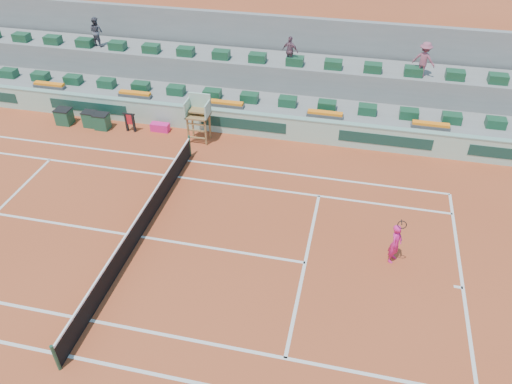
{
  "coord_description": "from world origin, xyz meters",
  "views": [
    {
      "loc": [
        7.52,
        -13.03,
        12.97
      ],
      "look_at": [
        4.0,
        2.5,
        1.0
      ],
      "focal_mm": 35.0,
      "sensor_mm": 36.0,
      "label": 1
    }
  ],
  "objects_px": {
    "umpire_chair": "(198,112)",
    "drink_cooler_a": "(102,121)",
    "player_bag": "(160,127)",
    "tennis_player": "(396,243)"
  },
  "relations": [
    {
      "from": "umpire_chair",
      "to": "drink_cooler_a",
      "type": "distance_m",
      "value": 5.41
    },
    {
      "from": "drink_cooler_a",
      "to": "tennis_player",
      "type": "distance_m",
      "value": 16.17
    },
    {
      "from": "tennis_player",
      "to": "umpire_chair",
      "type": "bearing_deg",
      "value": 145.03
    },
    {
      "from": "player_bag",
      "to": "drink_cooler_a",
      "type": "distance_m",
      "value": 3.04
    },
    {
      "from": "tennis_player",
      "to": "player_bag",
      "type": "bearing_deg",
      "value": 149.26
    },
    {
      "from": "player_bag",
      "to": "drink_cooler_a",
      "type": "bearing_deg",
      "value": -171.7
    },
    {
      "from": "player_bag",
      "to": "umpire_chair",
      "type": "height_order",
      "value": "umpire_chair"
    },
    {
      "from": "umpire_chair",
      "to": "player_bag",
      "type": "bearing_deg",
      "value": 170.9
    },
    {
      "from": "player_bag",
      "to": "drink_cooler_a",
      "type": "relative_size",
      "value": 1.13
    },
    {
      "from": "umpire_chair",
      "to": "drink_cooler_a",
      "type": "height_order",
      "value": "umpire_chair"
    }
  ]
}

